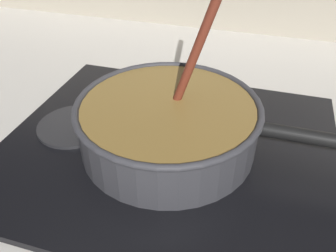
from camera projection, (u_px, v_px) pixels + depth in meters
ground at (54, 229)px, 0.49m from camera, size 2.40×1.60×0.04m
hob_plate at (168, 148)px, 0.60m from camera, size 0.56×0.48×0.01m
burner_ring at (168, 143)px, 0.59m from camera, size 0.19×0.19×0.01m
spare_burner at (74, 126)px, 0.64m from camera, size 0.13×0.13×0.01m
cooking_pan at (169, 123)px, 0.57m from camera, size 0.46×0.30×0.35m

